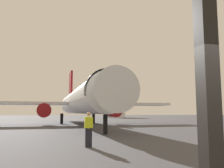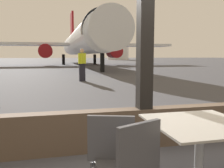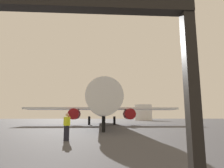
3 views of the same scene
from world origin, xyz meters
The scene contains 8 objects.
ground_plane centered at (0.00, 40.00, 0.00)m, with size 220.00×220.00×0.00m, color #424247.
window_frame centered at (0.00, 0.00, 1.30)m, with size 7.92×0.24×3.57m.
dining_table centered at (0.00, -1.44, 0.48)m, with size 0.89×0.89×0.75m.
cafe_chair_window_right centered at (-0.82, -1.34, 0.52)m, with size 0.48×0.48×0.87m.
cafe_chair_aisle_left centered at (-0.76, -1.69, 0.54)m, with size 0.50×0.50×0.89m.
airplane centered at (2.69, 31.53, 3.27)m, with size 27.72×36.91×10.01m.
ground_crew_worker centered at (0.21, 9.77, 0.90)m, with size 0.40×0.56×1.74m.
fuel_storage_tank centered at (20.16, 77.17, 3.20)m, with size 7.20×7.20×6.40m, color white.
Camera 2 is at (-1.31, -3.40, 1.37)m, focal length 39.39 mm.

